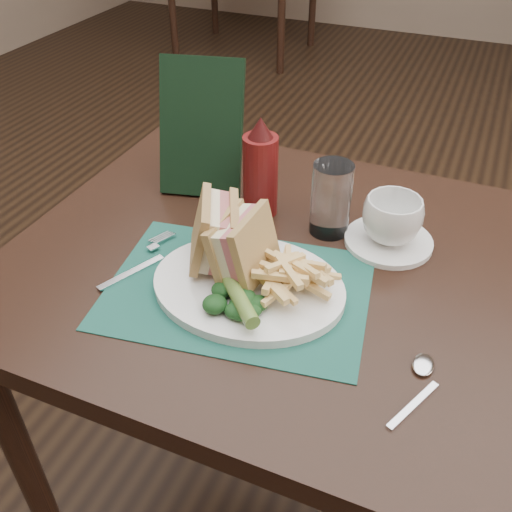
{
  "coord_description": "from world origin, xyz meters",
  "views": [
    {
      "loc": [
        0.25,
        -1.21,
        1.33
      ],
      "look_at": [
        -0.02,
        -0.57,
        0.8
      ],
      "focal_mm": 40.0,
      "sensor_mm": 36.0,
      "label": 1
    }
  ],
  "objects_px": {
    "table_main": "(277,400)",
    "check_presenter": "(201,128)",
    "drinking_glass": "(331,199)",
    "sandwich_half_a": "(200,232)",
    "coffee_cup": "(392,220)",
    "sandwich_half_b": "(231,242)",
    "plate": "(248,286)",
    "ketchup_bottle": "(260,167)",
    "placemat": "(238,290)",
    "saucer": "(388,241)"
  },
  "relations": [
    {
      "from": "sandwich_half_a",
      "to": "sandwich_half_b",
      "type": "distance_m",
      "value": 0.05
    },
    {
      "from": "drinking_glass",
      "to": "ketchup_bottle",
      "type": "distance_m",
      "value": 0.14
    },
    {
      "from": "drinking_glass",
      "to": "sandwich_half_b",
      "type": "bearing_deg",
      "value": -118.24
    },
    {
      "from": "sandwich_half_b",
      "to": "drinking_glass",
      "type": "relative_size",
      "value": 0.85
    },
    {
      "from": "sandwich_half_b",
      "to": "coffee_cup",
      "type": "relative_size",
      "value": 1.1
    },
    {
      "from": "sandwich_half_b",
      "to": "coffee_cup",
      "type": "distance_m",
      "value": 0.28
    },
    {
      "from": "placemat",
      "to": "plate",
      "type": "relative_size",
      "value": 1.33
    },
    {
      "from": "ketchup_bottle",
      "to": "drinking_glass",
      "type": "bearing_deg",
      "value": -4.29
    },
    {
      "from": "plate",
      "to": "coffee_cup",
      "type": "bearing_deg",
      "value": 47.6
    },
    {
      "from": "placemat",
      "to": "check_presenter",
      "type": "relative_size",
      "value": 1.57
    },
    {
      "from": "coffee_cup",
      "to": "ketchup_bottle",
      "type": "xyz_separation_m",
      "value": [
        -0.24,
        0.01,
        0.04
      ]
    },
    {
      "from": "table_main",
      "to": "coffee_cup",
      "type": "distance_m",
      "value": 0.46
    },
    {
      "from": "table_main",
      "to": "sandwich_half_a",
      "type": "bearing_deg",
      "value": -142.75
    },
    {
      "from": "coffee_cup",
      "to": "drinking_glass",
      "type": "height_order",
      "value": "drinking_glass"
    },
    {
      "from": "plate",
      "to": "drinking_glass",
      "type": "height_order",
      "value": "drinking_glass"
    },
    {
      "from": "table_main",
      "to": "check_presenter",
      "type": "height_order",
      "value": "check_presenter"
    },
    {
      "from": "plate",
      "to": "sandwich_half_a",
      "type": "bearing_deg",
      "value": 163.8
    },
    {
      "from": "table_main",
      "to": "drinking_glass",
      "type": "distance_m",
      "value": 0.45
    },
    {
      "from": "table_main",
      "to": "plate",
      "type": "height_order",
      "value": "plate"
    },
    {
      "from": "placemat",
      "to": "sandwich_half_a",
      "type": "height_order",
      "value": "sandwich_half_a"
    },
    {
      "from": "placemat",
      "to": "drinking_glass",
      "type": "xyz_separation_m",
      "value": [
        0.08,
        0.21,
        0.06
      ]
    },
    {
      "from": "placemat",
      "to": "check_presenter",
      "type": "xyz_separation_m",
      "value": [
        -0.19,
        0.26,
        0.12
      ]
    },
    {
      "from": "sandwich_half_b",
      "to": "saucer",
      "type": "height_order",
      "value": "sandwich_half_b"
    },
    {
      "from": "sandwich_half_a",
      "to": "drinking_glass",
      "type": "xyz_separation_m",
      "value": [
        0.15,
        0.18,
        -0.01
      ]
    },
    {
      "from": "drinking_glass",
      "to": "saucer",
      "type": "bearing_deg",
      "value": 1.27
    },
    {
      "from": "saucer",
      "to": "check_presenter",
      "type": "distance_m",
      "value": 0.4
    },
    {
      "from": "sandwich_half_a",
      "to": "drinking_glass",
      "type": "height_order",
      "value": "same"
    },
    {
      "from": "table_main",
      "to": "coffee_cup",
      "type": "xyz_separation_m",
      "value": [
        0.15,
        0.1,
        0.42
      ]
    },
    {
      "from": "saucer",
      "to": "check_presenter",
      "type": "height_order",
      "value": "check_presenter"
    },
    {
      "from": "placemat",
      "to": "sandwich_half_a",
      "type": "relative_size",
      "value": 3.55
    },
    {
      "from": "plate",
      "to": "sandwich_half_b",
      "type": "xyz_separation_m",
      "value": [
        -0.04,
        0.02,
        0.06
      ]
    },
    {
      "from": "plate",
      "to": "saucer",
      "type": "distance_m",
      "value": 0.27
    },
    {
      "from": "ketchup_bottle",
      "to": "sandwich_half_b",
      "type": "bearing_deg",
      "value": -80.36
    },
    {
      "from": "plate",
      "to": "check_presenter",
      "type": "bearing_deg",
      "value": 125.93
    },
    {
      "from": "placemat",
      "to": "saucer",
      "type": "relative_size",
      "value": 2.66
    },
    {
      "from": "check_presenter",
      "to": "plate",
      "type": "bearing_deg",
      "value": -64.79
    },
    {
      "from": "table_main",
      "to": "ketchup_bottle",
      "type": "xyz_separation_m",
      "value": [
        -0.09,
        0.11,
        0.47
      ]
    },
    {
      "from": "table_main",
      "to": "sandwich_half_b",
      "type": "bearing_deg",
      "value": -121.87
    },
    {
      "from": "placemat",
      "to": "ketchup_bottle",
      "type": "bearing_deg",
      "value": 103.78
    },
    {
      "from": "sandwich_half_b",
      "to": "drinking_glass",
      "type": "bearing_deg",
      "value": 64.89
    },
    {
      "from": "sandwich_half_b",
      "to": "ketchup_bottle",
      "type": "xyz_separation_m",
      "value": [
        -0.03,
        0.2,
        0.02
      ]
    },
    {
      "from": "drinking_glass",
      "to": "sandwich_half_a",
      "type": "bearing_deg",
      "value": -130.11
    },
    {
      "from": "sandwich_half_a",
      "to": "saucer",
      "type": "xyz_separation_m",
      "value": [
        0.26,
        0.19,
        -0.07
      ]
    },
    {
      "from": "placemat",
      "to": "check_presenter",
      "type": "height_order",
      "value": "check_presenter"
    },
    {
      "from": "coffee_cup",
      "to": "check_presenter",
      "type": "bearing_deg",
      "value": 172.39
    },
    {
      "from": "table_main",
      "to": "sandwich_half_a",
      "type": "xyz_separation_m",
      "value": [
        -0.11,
        -0.08,
        0.45
      ]
    },
    {
      "from": "saucer",
      "to": "placemat",
      "type": "bearing_deg",
      "value": -131.46
    },
    {
      "from": "table_main",
      "to": "check_presenter",
      "type": "distance_m",
      "value": 0.57
    },
    {
      "from": "table_main",
      "to": "ketchup_bottle",
      "type": "height_order",
      "value": "ketchup_bottle"
    },
    {
      "from": "plate",
      "to": "check_presenter",
      "type": "distance_m",
      "value": 0.35
    }
  ]
}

